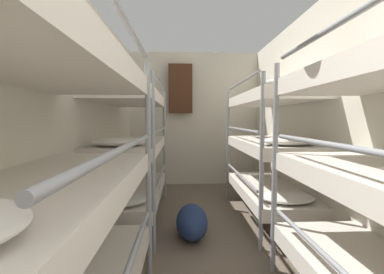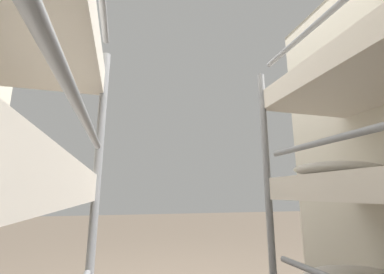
{
  "view_description": "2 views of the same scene",
  "coord_description": "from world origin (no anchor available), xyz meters",
  "views": [
    {
      "loc": [
        -0.26,
        0.26,
        1.27
      ],
      "look_at": [
        -0.09,
        4.0,
        1.01
      ],
      "focal_mm": 24.0,
      "sensor_mm": 36.0,
      "label": 1
    },
    {
      "loc": [
        0.39,
        2.04,
        0.9
      ],
      "look_at": [
        -0.04,
        0.48,
        1.26
      ],
      "focal_mm": 24.0,
      "sensor_mm": 36.0,
      "label": 2
    }
  ],
  "objects": []
}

